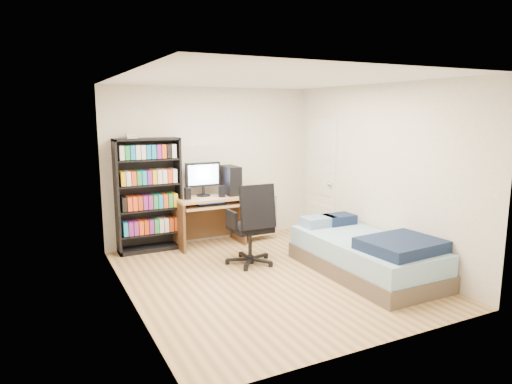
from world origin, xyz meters
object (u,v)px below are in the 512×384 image
office_chair (252,239)px  bed (366,254)px  media_shelf (149,194)px  computer_desk (214,200)px

office_chair → bed: (1.18, -1.01, -0.10)m
office_chair → media_shelf: bearing=131.0°
computer_desk → office_chair: computer_desk is taller
media_shelf → computer_desk: bearing=-5.0°
media_shelf → computer_desk: size_ratio=1.36×
media_shelf → bed: size_ratio=0.85×
computer_desk → bed: bearing=-60.2°
office_chair → bed: bearing=-40.4°
bed → office_chair: bearing=139.4°
office_chair → bed: 1.56m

